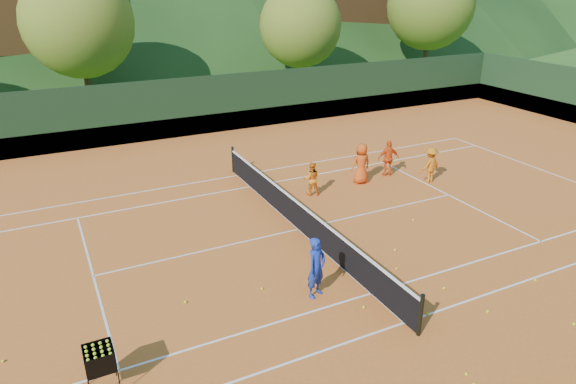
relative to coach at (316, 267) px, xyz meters
name	(u,v)px	position (x,y,z in m)	size (l,w,h in m)	color
ground	(299,230)	(1.34, 3.53, -0.85)	(400.00, 400.00, 0.00)	#2C561B
clay_court	(299,229)	(1.34, 3.53, -0.84)	(40.00, 24.00, 0.02)	#C25C1F
coach	(316,267)	(0.00, 0.00, 0.00)	(0.60, 0.39, 1.65)	#1831A2
student_a	(311,179)	(3.10, 5.89, -0.18)	(0.63, 0.49, 1.29)	orange
student_b	(388,158)	(6.89, 6.24, -0.08)	(0.88, 0.37, 1.50)	#F05215
student_c	(361,164)	(5.44, 6.07, -0.01)	(0.80, 0.52, 1.63)	#E14B14
student_d	(430,165)	(7.94, 4.92, -0.10)	(0.94, 0.54, 1.45)	orange
tennis_ball_1	(3,361)	(-7.25, 0.78, -0.79)	(0.07, 0.07, 0.07)	#E0F629
tennis_ball_2	(487,311)	(3.42, -2.54, -0.79)	(0.07, 0.07, 0.07)	#E0F629
tennis_ball_3	(185,302)	(-3.14, 1.15, -0.79)	(0.07, 0.07, 0.07)	#E0F629
tennis_ball_4	(428,314)	(2.03, -1.96, -0.79)	(0.07, 0.07, 0.07)	#E0F629
tennis_ball_5	(397,269)	(2.66, 0.07, -0.79)	(0.07, 0.07, 0.07)	#E0F629
tennis_ball_6	(364,307)	(0.79, -1.04, -0.79)	(0.07, 0.07, 0.07)	#E0F629
tennis_ball_8	(444,288)	(3.17, -1.28, -0.79)	(0.07, 0.07, 0.07)	#E0F629
tennis_ball_9	(413,220)	(5.10, 2.35, -0.79)	(0.07, 0.07, 0.07)	#E0F629
tennis_ball_11	(466,374)	(1.38, -3.93, -0.79)	(0.07, 0.07, 0.07)	#E0F629
tennis_ball_12	(535,280)	(5.66, -2.09, -0.79)	(0.07, 0.07, 0.07)	#E0F629
tennis_ball_14	(474,384)	(1.30, -4.22, -0.79)	(0.07, 0.07, 0.07)	#E0F629
tennis_ball_16	(395,250)	(3.28, 0.96, -0.79)	(0.07, 0.07, 0.07)	#E0F629
tennis_ball_17	(574,324)	(4.87, -3.82, -0.79)	(0.07, 0.07, 0.07)	#E0F629
tennis_ball_18	(262,289)	(-1.16, 0.84, -0.79)	(0.07, 0.07, 0.07)	#E0F629
court_lines	(299,229)	(1.34, 3.53, -0.82)	(23.83, 11.03, 0.00)	white
tennis_net	(299,215)	(1.34, 3.53, -0.33)	(0.10, 12.07, 1.10)	black
perimeter_fence	(299,194)	(1.34, 3.53, 0.42)	(40.40, 24.24, 3.00)	black
ball_hopper	(99,359)	(-5.41, -0.99, -0.08)	(0.57, 0.57, 1.00)	black
chalet_mid	(182,9)	(7.34, 37.53, 4.14)	(12.65, 8.82, 11.45)	beige
chalet_right	(341,4)	(21.34, 33.53, 4.41)	(11.50, 8.82, 11.91)	beige
tree_b	(79,22)	(-2.66, 23.53, 4.35)	(6.40, 6.40, 8.40)	#42291A
tree_c	(301,26)	(11.34, 22.53, 3.70)	(5.60, 5.60, 7.35)	#412B1A
tree_d	(430,6)	(23.34, 23.53, 4.67)	(6.80, 6.80, 8.93)	#3C2618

